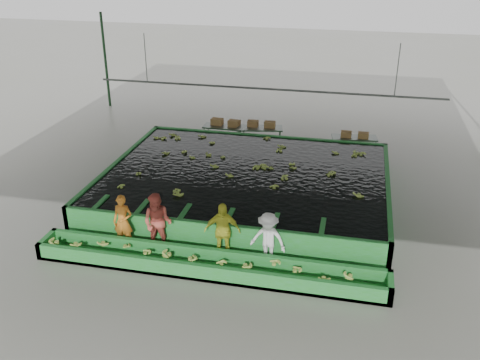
% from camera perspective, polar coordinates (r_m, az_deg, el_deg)
% --- Properties ---
extents(ground, '(80.00, 80.00, 0.00)m').
position_cam_1_polar(ground, '(18.17, -0.35, -3.51)').
color(ground, gray).
rests_on(ground, ground).
extents(shed_roof, '(20.00, 22.00, 0.04)m').
position_cam_1_polar(shed_roof, '(16.42, -0.40, 12.08)').
color(shed_roof, gray).
rests_on(shed_roof, shed_posts).
extents(shed_posts, '(20.00, 22.00, 5.00)m').
position_cam_1_polar(shed_posts, '(17.13, -0.37, 3.89)').
color(shed_posts, '#18371D').
rests_on(shed_posts, ground).
extents(flotation_tank, '(10.00, 8.00, 0.90)m').
position_cam_1_polar(flotation_tank, '(19.28, 0.66, -0.28)').
color(flotation_tank, '#257F32').
rests_on(flotation_tank, ground).
extents(tank_water, '(9.70, 7.70, 0.00)m').
position_cam_1_polar(tank_water, '(19.11, 0.66, 0.81)').
color(tank_water, black).
rests_on(tank_water, flotation_tank).
extents(sorting_trough, '(10.00, 1.00, 0.50)m').
position_cam_1_polar(sorting_trough, '(15.05, -3.51, -8.97)').
color(sorting_trough, '#257F32').
rests_on(sorting_trough, ground).
extents(cableway_rail, '(0.08, 0.08, 14.00)m').
position_cam_1_polar(cableway_rail, '(21.65, 2.68, 9.69)').
color(cableway_rail, '#59605B').
rests_on(cableway_rail, shed_roof).
extents(rail_hanger_left, '(0.04, 0.04, 2.00)m').
position_cam_1_polar(rail_hanger_left, '(22.81, -10.04, 12.70)').
color(rail_hanger_left, '#59605B').
rests_on(rail_hanger_left, shed_roof).
extents(rail_hanger_right, '(0.04, 0.04, 2.00)m').
position_cam_1_polar(rail_hanger_right, '(21.14, 16.45, 11.16)').
color(rail_hanger_right, '#59605B').
rests_on(rail_hanger_right, shed_roof).
extents(worker_a, '(0.62, 0.42, 1.66)m').
position_cam_1_polar(worker_a, '(16.30, -12.38, -4.34)').
color(worker_a, orange).
rests_on(worker_a, ground).
extents(worker_b, '(0.90, 0.70, 1.83)m').
position_cam_1_polar(worker_b, '(15.85, -8.78, -4.54)').
color(worker_b, '#C34F42').
rests_on(worker_b, ground).
extents(worker_c, '(1.11, 0.63, 1.78)m').
position_cam_1_polar(worker_c, '(15.31, -1.91, -5.48)').
color(worker_c, gold).
rests_on(worker_c, ground).
extents(worker_d, '(1.13, 0.76, 1.61)m').
position_cam_1_polar(worker_d, '(15.11, 3.00, -6.31)').
color(worker_d, white).
rests_on(worker_d, ground).
extents(packing_table_left, '(1.85, 0.77, 0.84)m').
position_cam_1_polar(packing_table_left, '(24.07, -1.70, 4.82)').
color(packing_table_left, '#59605B').
rests_on(packing_table_left, ground).
extents(packing_table_mid, '(2.12, 1.16, 0.91)m').
position_cam_1_polar(packing_table_mid, '(23.69, 2.08, 4.58)').
color(packing_table_mid, '#59605B').
rests_on(packing_table_mid, ground).
extents(packing_table_right, '(1.96, 1.01, 0.85)m').
position_cam_1_polar(packing_table_right, '(23.20, 12.02, 3.52)').
color(packing_table_right, '#59605B').
rests_on(packing_table_right, ground).
extents(box_stack_left, '(1.35, 0.50, 0.28)m').
position_cam_1_polar(box_stack_left, '(24.00, -1.55, 5.83)').
color(box_stack_left, olive).
rests_on(box_stack_left, packing_table_left).
extents(box_stack_mid, '(1.23, 0.38, 0.26)m').
position_cam_1_polar(box_stack_mid, '(23.62, 2.28, 5.69)').
color(box_stack_mid, olive).
rests_on(box_stack_mid, packing_table_mid).
extents(box_stack_right, '(1.14, 0.32, 0.25)m').
position_cam_1_polar(box_stack_right, '(22.99, 12.11, 4.45)').
color(box_stack_right, olive).
rests_on(box_stack_right, packing_table_right).
extents(floating_bananas, '(9.09, 6.20, 0.12)m').
position_cam_1_polar(floating_bananas, '(19.83, 1.15, 1.72)').
color(floating_bananas, '#9AB648').
rests_on(floating_bananas, tank_water).
extents(trough_bananas, '(8.59, 0.57, 0.11)m').
position_cam_1_polar(trough_bananas, '(14.97, -3.52, -8.49)').
color(trough_bananas, '#9AB648').
rests_on(trough_bananas, sorting_trough).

